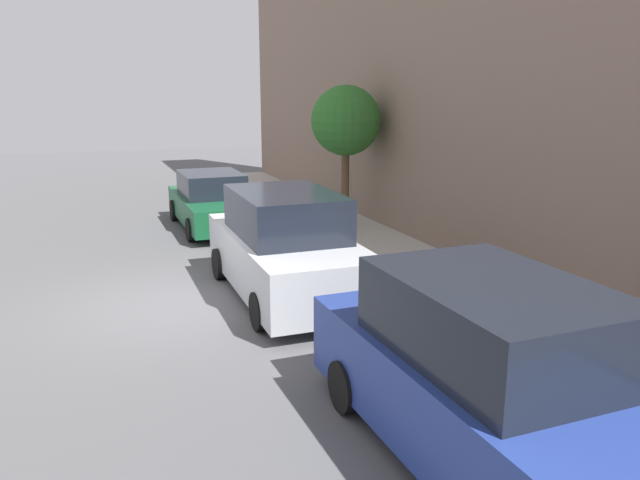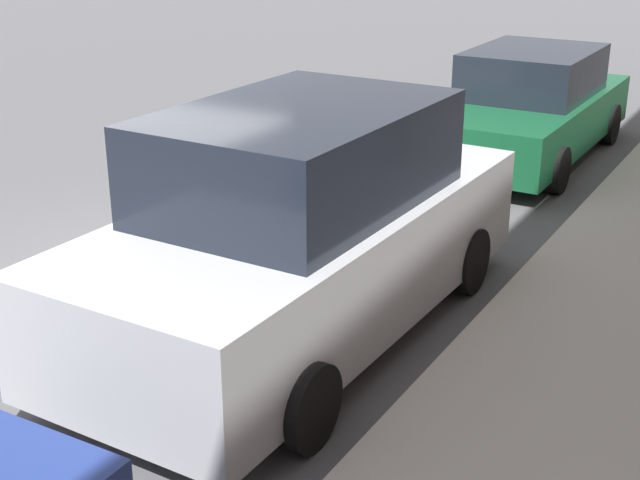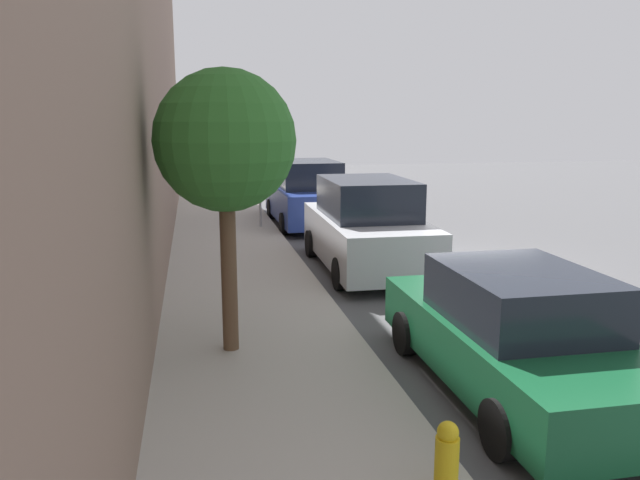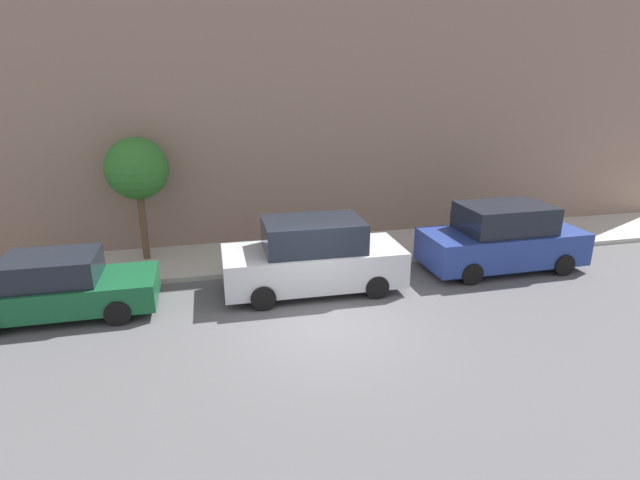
{
  "view_description": "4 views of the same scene",
  "coord_description": "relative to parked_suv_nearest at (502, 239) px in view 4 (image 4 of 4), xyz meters",
  "views": [
    {
      "loc": [
        -1.29,
        -10.86,
        3.81
      ],
      "look_at": [
        2.88,
        -0.16,
        1.0
      ],
      "focal_mm": 35.0,
      "sensor_mm": 36.0,
      "label": 1
    },
    {
      "loc": [
        5.8,
        -6.15,
        3.55
      ],
      "look_at": [
        2.52,
        -0.48,
        1.0
      ],
      "focal_mm": 50.0,
      "sensor_mm": 36.0,
      "label": 2
    },
    {
      "loc": [
        5.8,
        12.58,
        3.27
      ],
      "look_at": [
        3.52,
        1.31,
        1.0
      ],
      "focal_mm": 35.0,
      "sensor_mm": 36.0,
      "label": 3
    },
    {
      "loc": [
        -10.09,
        2.55,
        5.57
      ],
      "look_at": [
        3.38,
        -0.69,
        1.0
      ],
      "focal_mm": 28.0,
      "sensor_mm": 36.0,
      "label": 4
    }
  ],
  "objects": [
    {
      "name": "ground_plane",
      "position": [
        -2.42,
        6.07,
        -0.93
      ],
      "size": [
        60.0,
        60.0,
        0.0
      ],
      "primitive_type": "plane",
      "color": "#515154"
    },
    {
      "name": "sidewalk",
      "position": [
        2.53,
        6.07,
        -0.86
      ],
      "size": [
        2.9,
        32.0,
        0.15
      ],
      "color": "#B2ADA3",
      "rests_on": "ground_plane"
    },
    {
      "name": "building_facade",
      "position": [
        4.98,
        6.07,
        4.56
      ],
      "size": [
        2.0,
        32.0,
        10.99
      ],
      "color": "#846B5B",
      "rests_on": "ground_plane"
    },
    {
      "name": "parked_suv_nearest",
      "position": [
        0.0,
        0.0,
        0.0
      ],
      "size": [
        2.08,
        4.82,
        1.98
      ],
      "color": "navy",
      "rests_on": "ground_plane"
    },
    {
      "name": "parked_suv_second",
      "position": [
        -0.24,
        5.86,
        0.0
      ],
      "size": [
        2.08,
        4.84,
        1.98
      ],
      "color": "#B7BABF",
      "rests_on": "ground_plane"
    },
    {
      "name": "parked_sedan_third",
      "position": [
        -0.3,
        12.18,
        -0.21
      ],
      "size": [
        1.92,
        4.51,
        1.54
      ],
      "color": "#14512D",
      "rests_on": "ground_plane"
    },
    {
      "name": "parking_meter_near",
      "position": [
        1.53,
        0.85,
        0.06
      ],
      "size": [
        0.11,
        0.15,
        1.37
      ],
      "color": "#ADADB2",
      "rests_on": "sidewalk"
    },
    {
      "name": "street_tree",
      "position": [
        2.97,
        10.46,
        2.02
      ],
      "size": [
        1.84,
        1.84,
        3.75
      ],
      "color": "brown",
      "rests_on": "sidewalk"
    }
  ]
}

